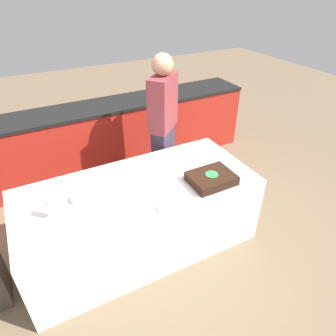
{
  "coord_description": "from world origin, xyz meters",
  "views": [
    {
      "loc": [
        -0.77,
        -2.04,
        2.35
      ],
      "look_at": [
        0.31,
        0.0,
        0.83
      ],
      "focal_mm": 32.0,
      "sensor_mm": 36.0,
      "label": 1
    }
  ],
  "objects_px": {
    "cake": "(211,178)",
    "wine_glass": "(49,205)",
    "person_cutting_cake": "(163,127)",
    "plate_stack": "(82,197)"
  },
  "relations": [
    {
      "from": "plate_stack",
      "to": "wine_glass",
      "type": "xyz_separation_m",
      "value": [
        -0.27,
        -0.12,
        0.11
      ]
    },
    {
      "from": "cake",
      "to": "wine_glass",
      "type": "xyz_separation_m",
      "value": [
        -1.37,
        0.19,
        0.09
      ]
    },
    {
      "from": "cake",
      "to": "plate_stack",
      "type": "bearing_deg",
      "value": 164.37
    },
    {
      "from": "cake",
      "to": "plate_stack",
      "type": "xyz_separation_m",
      "value": [
        -1.11,
        0.31,
        -0.02
      ]
    },
    {
      "from": "wine_glass",
      "to": "person_cutting_cake",
      "type": "distance_m",
      "value": 1.58
    },
    {
      "from": "plate_stack",
      "to": "cake",
      "type": "bearing_deg",
      "value": -15.63
    },
    {
      "from": "plate_stack",
      "to": "person_cutting_cake",
      "type": "bearing_deg",
      "value": 30.76
    },
    {
      "from": "wine_glass",
      "to": "plate_stack",
      "type": "bearing_deg",
      "value": 24.53
    },
    {
      "from": "wine_glass",
      "to": "person_cutting_cake",
      "type": "bearing_deg",
      "value": 29.61
    },
    {
      "from": "wine_glass",
      "to": "cake",
      "type": "bearing_deg",
      "value": -7.81
    }
  ]
}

